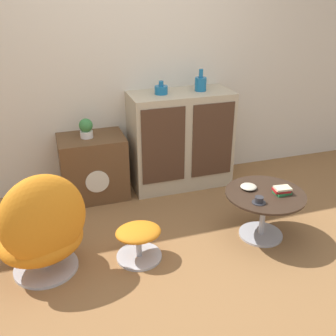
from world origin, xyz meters
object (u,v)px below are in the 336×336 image
object	(u,v)px
egg_chair	(43,230)
coffee_table	(264,206)
sideboard	(180,140)
teacup	(259,200)
tv_console	(93,167)
vase_inner_left	(201,83)
bowl	(249,187)
ottoman	(139,238)
potted_plant	(86,128)
vase_leftmost	(161,90)
book_stack	(282,190)

from	to	relation	value
egg_chair	coffee_table	size ratio (longest dim) A/B	1.27
sideboard	teacup	world-z (taller)	sideboard
tv_console	vase_inner_left	size ratio (longest dim) A/B	2.96
bowl	ottoman	bearing A→B (deg)	-175.34
tv_console	egg_chair	bearing A→B (deg)	-115.21
sideboard	potted_plant	world-z (taller)	sideboard
egg_chair	coffee_table	distance (m)	1.75
ottoman	bowl	bearing A→B (deg)	4.66
potted_plant	tv_console	bearing A→B (deg)	-1.02
egg_chair	potted_plant	size ratio (longest dim) A/B	4.47
ottoman	vase_leftmost	size ratio (longest dim) A/B	2.79
bowl	sideboard	bearing A→B (deg)	102.61
potted_plant	bowl	distance (m)	1.60
vase_inner_left	potted_plant	bearing A→B (deg)	179.77
potted_plant	book_stack	size ratio (longest dim) A/B	1.30
tv_console	teacup	size ratio (longest dim) A/B	5.82
tv_console	book_stack	bearing A→B (deg)	-41.52
potted_plant	vase_leftmost	bearing A→B (deg)	-0.36
bowl	tv_console	bearing A→B (deg)	137.60
tv_console	bowl	size ratio (longest dim) A/B	4.68
sideboard	egg_chair	size ratio (longest dim) A/B	1.23
sideboard	vase_leftmost	bearing A→B (deg)	178.91
vase_inner_left	bowl	world-z (taller)	vase_inner_left
egg_chair	potted_plant	bearing A→B (deg)	66.36
teacup	coffee_table	bearing A→B (deg)	42.60
book_stack	vase_leftmost	bearing A→B (deg)	118.48
vase_leftmost	vase_inner_left	distance (m)	0.41
egg_chair	vase_leftmost	size ratio (longest dim) A/B	6.50
coffee_table	sideboard	bearing A→B (deg)	105.93
sideboard	coffee_table	bearing A→B (deg)	-74.07
egg_chair	vase_inner_left	distance (m)	2.07
vase_inner_left	teacup	xyz separation A→B (m)	(-0.01, -1.27, -0.63)
tv_console	coffee_table	xyz separation A→B (m)	(1.24, -1.15, -0.02)
vase_inner_left	bowl	size ratio (longest dim) A/B	1.58
ottoman	book_stack	bearing A→B (deg)	-3.86
ottoman	egg_chair	bearing A→B (deg)	177.12
vase_leftmost	book_stack	bearing A→B (deg)	-61.52
sideboard	bowl	distance (m)	1.06
tv_console	egg_chair	size ratio (longest dim) A/B	0.76
sideboard	bowl	world-z (taller)	sideboard
tv_console	book_stack	world-z (taller)	tv_console
tv_console	potted_plant	distance (m)	0.41
vase_inner_left	book_stack	bearing A→B (deg)	-78.64
coffee_table	teacup	xyz separation A→B (m)	(-0.13, -0.12, 0.14)
vase_leftmost	bowl	distance (m)	1.28
tv_console	teacup	xyz separation A→B (m)	(1.10, -1.27, 0.12)
egg_chair	coffee_table	world-z (taller)	egg_chair
tv_console	vase_leftmost	world-z (taller)	vase_leftmost
egg_chair	coffee_table	xyz separation A→B (m)	(1.75, -0.07, -0.08)
coffee_table	vase_leftmost	bearing A→B (deg)	114.74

